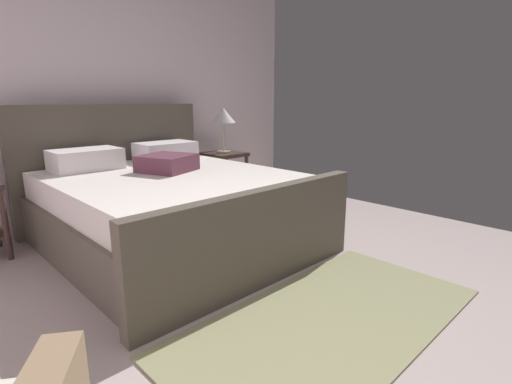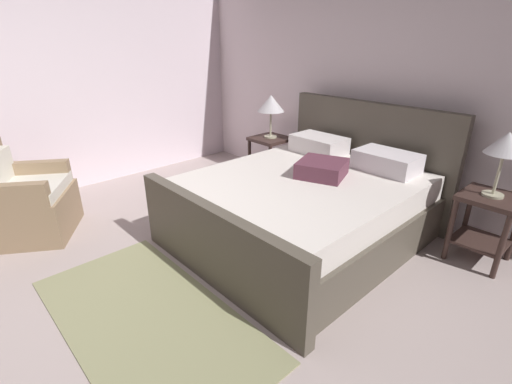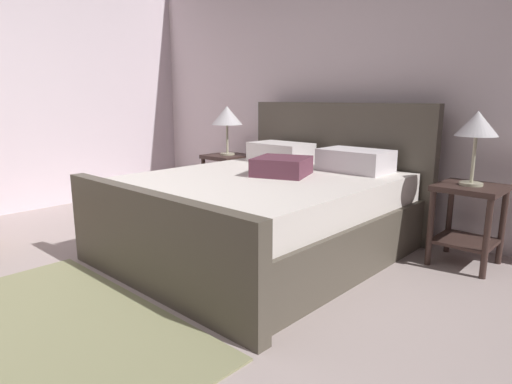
{
  "view_description": "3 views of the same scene",
  "coord_description": "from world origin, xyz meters",
  "px_view_note": "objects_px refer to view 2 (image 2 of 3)",
  "views": [
    {
      "loc": [
        -1.51,
        -0.93,
        1.22
      ],
      "look_at": [
        0.48,
        1.12,
        0.53
      ],
      "focal_mm": 26.99,
      "sensor_mm": 36.0,
      "label": 1
    },
    {
      "loc": [
        2.09,
        -0.62,
        1.79
      ],
      "look_at": [
        0.24,
        1.1,
        0.71
      ],
      "focal_mm": 25.7,
      "sensor_mm": 36.0,
      "label": 2
    },
    {
      "loc": [
        2.38,
        -0.7,
        1.22
      ],
      "look_at": [
        0.44,
        1.39,
        0.6
      ],
      "focal_mm": 30.83,
      "sensor_mm": 36.0,
      "label": 3
    }
  ],
  "objects_px": {
    "nightstand_right": "(486,218)",
    "bed": "(308,204)",
    "table_lamp_left": "(271,104)",
    "armchair": "(22,202)",
    "nightstand_left": "(270,152)",
    "table_lamp_right": "(506,145)"
  },
  "relations": [
    {
      "from": "nightstand_right",
      "to": "nightstand_left",
      "type": "xyz_separation_m",
      "value": [
        -2.53,
        -0.01,
        0.0
      ]
    },
    {
      "from": "nightstand_left",
      "to": "nightstand_right",
      "type": "bearing_deg",
      "value": 0.24
    },
    {
      "from": "armchair",
      "to": "nightstand_left",
      "type": "bearing_deg",
      "value": 77.59
    },
    {
      "from": "nightstand_left",
      "to": "armchair",
      "type": "height_order",
      "value": "armchair"
    },
    {
      "from": "table_lamp_right",
      "to": "table_lamp_left",
      "type": "height_order",
      "value": "same"
    },
    {
      "from": "nightstand_left",
      "to": "bed",
      "type": "bearing_deg",
      "value": -31.17
    },
    {
      "from": "table_lamp_right",
      "to": "armchair",
      "type": "bearing_deg",
      "value": -138.89
    },
    {
      "from": "bed",
      "to": "armchair",
      "type": "height_order",
      "value": "bed"
    },
    {
      "from": "nightstand_right",
      "to": "table_lamp_right",
      "type": "distance_m",
      "value": 0.62
    },
    {
      "from": "table_lamp_left",
      "to": "armchair",
      "type": "relative_size",
      "value": 0.52
    },
    {
      "from": "nightstand_right",
      "to": "nightstand_left",
      "type": "height_order",
      "value": "same"
    },
    {
      "from": "table_lamp_right",
      "to": "armchair",
      "type": "height_order",
      "value": "table_lamp_right"
    },
    {
      "from": "table_lamp_right",
      "to": "bed",
      "type": "bearing_deg",
      "value": -148.46
    },
    {
      "from": "armchair",
      "to": "bed",
      "type": "bearing_deg",
      "value": 46.35
    },
    {
      "from": "bed",
      "to": "nightstand_left",
      "type": "height_order",
      "value": "bed"
    },
    {
      "from": "table_lamp_left",
      "to": "armchair",
      "type": "distance_m",
      "value": 2.86
    },
    {
      "from": "bed",
      "to": "nightstand_right",
      "type": "distance_m",
      "value": 1.48
    },
    {
      "from": "nightstand_right",
      "to": "bed",
      "type": "bearing_deg",
      "value": -148.46
    },
    {
      "from": "bed",
      "to": "armchair",
      "type": "xyz_separation_m",
      "value": [
        -1.86,
        -1.95,
        0.0
      ]
    },
    {
      "from": "nightstand_left",
      "to": "table_lamp_left",
      "type": "relative_size",
      "value": 1.14
    },
    {
      "from": "bed",
      "to": "armchair",
      "type": "distance_m",
      "value": 2.7
    },
    {
      "from": "nightstand_right",
      "to": "table_lamp_left",
      "type": "relative_size",
      "value": 1.14
    }
  ]
}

